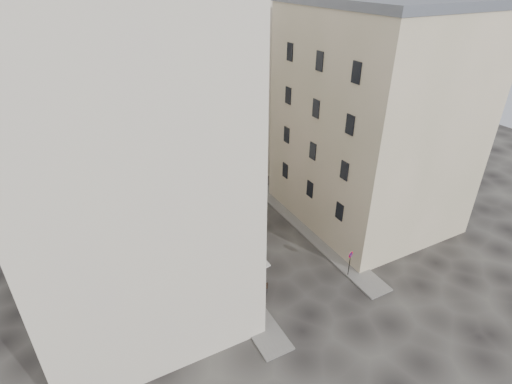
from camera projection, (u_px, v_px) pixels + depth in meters
ground at (285, 266)px, 31.19m from camera, size 90.00×90.00×0.00m
sidewalk_left at (212, 254)px, 32.42m from camera, size 2.00×22.00×0.12m
sidewalk_right at (310, 230)px, 35.29m from camera, size 2.00×18.00×0.12m
building_left at (117, 158)px, 24.17m from camera, size 12.20×16.20×20.60m
building_right at (374, 118)px, 33.55m from camera, size 12.20×14.20×18.60m
building_back at (183, 91)px, 40.84m from camera, size 18.20×10.20×18.60m
cafe_storefront at (228, 256)px, 29.29m from camera, size 1.74×7.30×3.50m
stone_steps at (221, 192)px, 40.68m from camera, size 9.00×3.15×0.80m
bollard_near at (254, 282)px, 28.84m from camera, size 0.12×0.12×0.98m
bollard_mid at (233, 255)px, 31.54m from camera, size 0.12×0.12×0.98m
bollard_far at (216, 232)px, 34.23m from camera, size 0.12×0.12×0.98m
no_parking_sign at (350, 259)px, 29.39m from camera, size 0.51×0.18×2.28m
bistro_table_a at (258, 289)px, 28.25m from camera, size 1.35×0.63×0.95m
bistro_table_b at (254, 270)px, 30.12m from camera, size 1.24×0.58×0.87m
bistro_table_c at (240, 270)px, 30.05m from camera, size 1.26×0.59×0.89m
bistro_table_d at (232, 254)px, 31.76m from camera, size 1.32×0.62×0.93m
bistro_table_e at (222, 242)px, 33.11m from camera, size 1.24×0.58×0.87m
pedestrian at (243, 254)px, 31.26m from camera, size 0.67×0.56×1.57m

